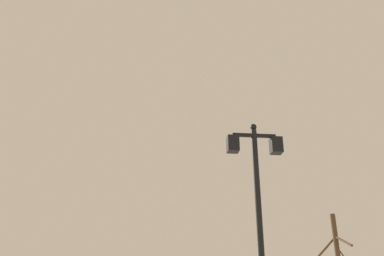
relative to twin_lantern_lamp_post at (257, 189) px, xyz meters
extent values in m
cylinder|color=black|center=(0.00, 0.00, -1.08)|extent=(0.14, 0.14, 5.18)
sphere|color=black|center=(0.00, 0.00, 1.59)|extent=(0.16, 0.16, 0.16)
cube|color=black|center=(0.00, 0.00, 1.36)|extent=(1.09, 0.08, 0.08)
cube|color=black|center=(-0.54, 0.00, 1.11)|extent=(0.28, 0.28, 0.40)
cube|color=beige|center=(-0.54, 0.00, 1.11)|extent=(0.19, 0.19, 0.30)
cube|color=black|center=(0.54, 0.00, 1.11)|extent=(0.28, 0.28, 0.40)
cube|color=beige|center=(0.54, 0.00, 1.11)|extent=(0.19, 0.19, 0.30)
cylinder|color=silver|center=(-1.54, 16.62, 0.55)|extent=(0.43, 1.16, 1.82)
cylinder|color=silver|center=(-1.13, 17.76, 2.35)|extent=(0.43, 1.16, 1.82)
cylinder|color=silver|center=(-0.72, 18.90, 4.16)|extent=(0.43, 1.16, 1.82)
cylinder|color=silver|center=(-0.32, 20.04, 5.97)|extent=(0.43, 1.16, 1.82)
cylinder|color=silver|center=(0.09, 21.18, 7.77)|extent=(0.43, 1.16, 1.82)
cylinder|color=silver|center=(0.50, 22.32, 9.58)|extent=(0.43, 1.16, 1.82)
cylinder|color=silver|center=(0.91, 23.46, 11.39)|extent=(0.43, 1.16, 1.82)
cylinder|color=silver|center=(1.31, 24.60, 13.19)|extent=(0.43, 1.16, 1.82)
cylinder|color=silver|center=(1.72, 25.74, 15.00)|extent=(0.43, 1.16, 1.82)
cylinder|color=silver|center=(2.13, 26.88, 16.80)|extent=(0.43, 1.16, 1.82)
cylinder|color=silver|center=(2.53, 28.02, 18.61)|extent=(0.43, 1.16, 1.82)
cube|color=white|center=(-1.33, 17.19, 1.45)|extent=(0.29, 0.17, 0.33)
cylinder|color=white|center=(-1.33, 17.19, 1.25)|extent=(0.03, 0.03, 0.17)
cube|color=white|center=(-0.93, 18.33, 3.26)|extent=(0.28, 0.19, 0.33)
cylinder|color=white|center=(-0.93, 18.33, 3.05)|extent=(0.03, 0.03, 0.18)
cube|color=white|center=(-0.52, 19.47, 5.06)|extent=(0.32, 0.08, 0.33)
cylinder|color=white|center=(-0.52, 19.47, 4.85)|extent=(0.02, 0.03, 0.18)
cube|color=white|center=(-0.11, 20.61, 6.87)|extent=(0.32, 0.10, 0.33)
cylinder|color=white|center=(-0.11, 20.61, 6.64)|extent=(0.02, 0.03, 0.21)
cube|color=white|center=(0.30, 21.75, 8.68)|extent=(0.31, 0.14, 0.33)
cylinder|color=white|center=(0.30, 21.75, 8.47)|extent=(0.03, 0.04, 0.17)
cube|color=white|center=(0.70, 22.89, 10.48)|extent=(0.30, 0.17, 0.33)
cylinder|color=white|center=(0.70, 22.89, 10.25)|extent=(0.03, 0.04, 0.22)
cube|color=white|center=(1.11, 24.03, 12.29)|extent=(0.33, 0.07, 0.33)
cylinder|color=white|center=(1.11, 24.03, 12.05)|extent=(0.02, 0.05, 0.23)
cube|color=white|center=(1.52, 25.17, 14.09)|extent=(0.33, 0.04, 0.33)
cylinder|color=white|center=(1.52, 25.17, 13.86)|extent=(0.02, 0.05, 0.23)
cube|color=white|center=(1.92, 26.31, 15.90)|extent=(0.31, 0.14, 0.33)
cylinder|color=white|center=(1.92, 26.31, 15.69)|extent=(0.03, 0.04, 0.19)
cube|color=white|center=(2.33, 27.45, 17.71)|extent=(0.28, 0.19, 0.33)
cylinder|color=white|center=(2.33, 27.45, 17.49)|extent=(0.03, 0.03, 0.18)
cube|color=white|center=(2.74, 28.59, 19.51)|extent=(0.29, 0.18, 0.33)
cylinder|color=white|center=(2.74, 28.59, 19.29)|extent=(0.03, 0.03, 0.20)
cylinder|color=#4C3826|center=(5.68, 8.56, 0.21)|extent=(0.34, 0.87, 0.57)
cylinder|color=#4C3826|center=(5.85, 8.36, -0.67)|extent=(0.67, 0.48, 0.63)
cylinder|color=#4C3826|center=(5.23, 8.63, -0.41)|extent=(0.74, 1.05, 0.96)
cylinder|color=#4C3826|center=(5.56, 7.50, -0.21)|extent=(0.13, 1.35, 0.61)
camera|label=1|loc=(-2.48, -9.14, -2.33)|focal=37.77mm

